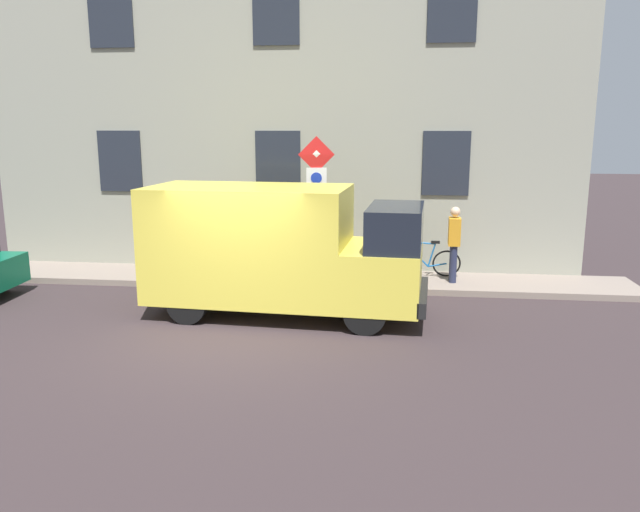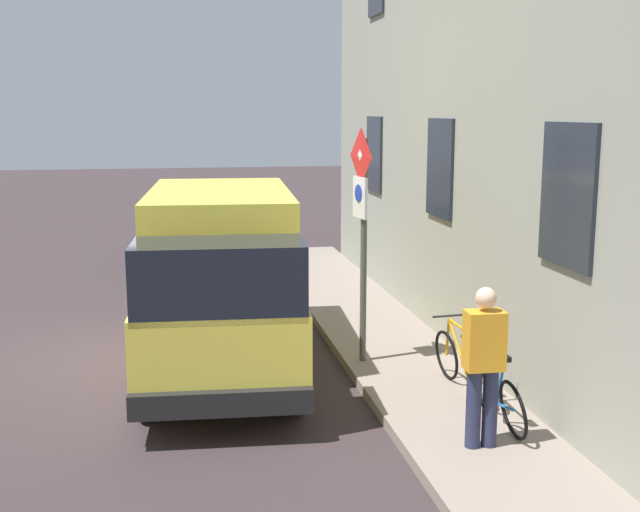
% 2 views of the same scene
% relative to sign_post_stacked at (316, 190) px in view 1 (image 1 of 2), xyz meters
% --- Properties ---
extents(ground_plane, '(80.00, 80.00, 0.00)m').
position_rel_sign_post_stacked_xyz_m(ground_plane, '(-3.40, 1.12, -2.26)').
color(ground_plane, '#342A2C').
extents(sidewalk_slab, '(1.74, 16.57, 0.14)m').
position_rel_sign_post_stacked_xyz_m(sidewalk_slab, '(0.65, 1.12, -2.19)').
color(sidewalk_slab, gray).
rests_on(sidewalk_slab, ground_plane).
extents(building_facade, '(0.75, 14.57, 8.63)m').
position_rel_sign_post_stacked_xyz_m(building_facade, '(1.87, 1.12, 2.05)').
color(building_facade, gray).
rests_on(building_facade, ground_plane).
extents(sign_post_stacked, '(0.18, 0.56, 3.15)m').
position_rel_sign_post_stacked_xyz_m(sign_post_stacked, '(0.00, 0.00, 0.00)').
color(sign_post_stacked, '#474C47').
rests_on(sign_post_stacked, sidewalk_slab).
extents(delivery_van, '(2.35, 5.45, 2.50)m').
position_rel_sign_post_stacked_xyz_m(delivery_van, '(-1.91, 0.48, -0.93)').
color(delivery_van, yellow).
rests_on(delivery_van, ground_plane).
extents(bicycle_blue, '(0.46, 1.71, 0.89)m').
position_rel_sign_post_stacked_xyz_m(bicycle_blue, '(0.97, -2.42, -1.75)').
color(bicycle_blue, black).
rests_on(bicycle_blue, sidewalk_slab).
extents(bicycle_orange, '(0.46, 1.71, 0.89)m').
position_rel_sign_post_stacked_xyz_m(bicycle_orange, '(0.97, -1.49, -1.75)').
color(bicycle_orange, black).
rests_on(bicycle_orange, sidewalk_slab).
extents(pedestrian, '(0.41, 0.27, 1.72)m').
position_rel_sign_post_stacked_xyz_m(pedestrian, '(0.57, -3.06, -1.19)').
color(pedestrian, '#262B47').
rests_on(pedestrian, sidewalk_slab).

